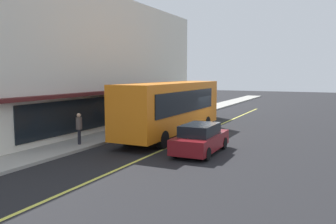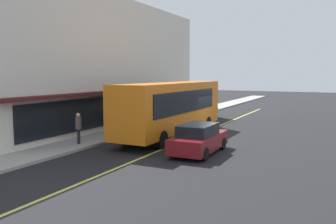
{
  "view_description": "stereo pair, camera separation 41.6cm",
  "coord_description": "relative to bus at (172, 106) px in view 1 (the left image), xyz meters",
  "views": [
    {
      "loc": [
        -23.2,
        -8.32,
        4.09
      ],
      "look_at": [
        -2.71,
        1.49,
        1.6
      ],
      "focal_mm": 37.86,
      "sensor_mm": 36.0,
      "label": 1
    },
    {
      "loc": [
        -23.01,
        -8.69,
        4.09
      ],
      "look_at": [
        -2.71,
        1.49,
        1.6
      ],
      "focal_mm": 37.86,
      "sensor_mm": 36.0,
      "label": 2
    }
  ],
  "objects": [
    {
      "name": "ground",
      "position": [
        2.67,
        -1.23,
        -1.99
      ],
      "size": [
        120.0,
        120.0,
        0.0
      ],
      "primitive_type": "plane",
      "color": "black"
    },
    {
      "name": "sidewalk",
      "position": [
        2.67,
        3.64,
        -1.91
      ],
      "size": [
        80.0,
        2.41,
        0.15
      ],
      "primitive_type": "cube",
      "color": "#9E9B93",
      "rests_on": "ground"
    },
    {
      "name": "lane_centre_stripe",
      "position": [
        2.67,
        -1.23,
        -1.98
      ],
      "size": [
        36.0,
        0.16,
        0.01
      ],
      "primitive_type": "cube",
      "color": "#D8D14C",
      "rests_on": "ground"
    },
    {
      "name": "storefront_building",
      "position": [
        0.22,
        10.5,
        2.82
      ],
      "size": [
        27.94,
        11.93,
        9.63
      ],
      "color": "silver",
      "rests_on": "ground"
    },
    {
      "name": "bus",
      "position": [
        0.0,
        0.0,
        0.0
      ],
      "size": [
        11.13,
        2.61,
        3.5
      ],
      "color": "orange",
      "rests_on": "ground"
    },
    {
      "name": "traffic_light",
      "position": [
        -2.04,
        3.29,
        0.55
      ],
      "size": [
        0.3,
        0.52,
        3.2
      ],
      "color": "#2D2D33",
      "rests_on": "sidewalk"
    },
    {
      "name": "car_yellow",
      "position": [
        8.57,
        1.24,
        -1.24
      ],
      "size": [
        4.39,
        2.05,
        1.52
      ],
      "color": "yellow",
      "rests_on": "ground"
    },
    {
      "name": "car_maroon",
      "position": [
        -3.69,
        -3.34,
        -1.24
      ],
      "size": [
        4.33,
        1.91,
        1.52
      ],
      "color": "maroon",
      "rests_on": "ground"
    },
    {
      "name": "pedestrian_mid_block",
      "position": [
        -1.06,
        4.26,
        -0.79
      ],
      "size": [
        0.34,
        0.34,
        1.74
      ],
      "color": "black",
      "rests_on": "sidewalk"
    },
    {
      "name": "pedestrian_waiting",
      "position": [
        5.06,
        4.04,
        -0.86
      ],
      "size": [
        0.34,
        0.34,
        1.63
      ],
      "color": "black",
      "rests_on": "sidewalk"
    },
    {
      "name": "pedestrian_by_curb",
      "position": [
        -5.14,
        3.29,
        -0.78
      ],
      "size": [
        0.34,
        0.34,
        1.75
      ],
      "color": "black",
      "rests_on": "sidewalk"
    }
  ]
}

